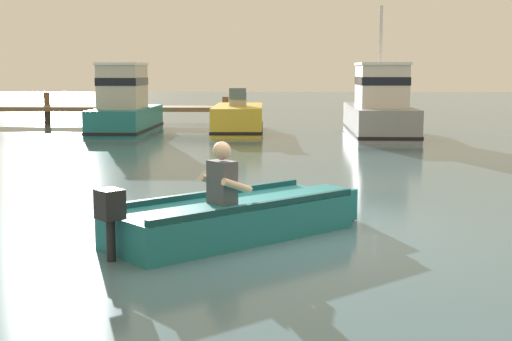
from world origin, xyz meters
name	(u,v)px	position (x,y,z in m)	size (l,w,h in m)	color
ground_plane	(264,230)	(0.00, 0.00, 0.00)	(120.00, 120.00, 0.00)	slate
wooden_dock	(40,108)	(-9.26, 17.62, 0.61)	(14.76, 1.64, 1.27)	brown
rowboat_with_person	(237,217)	(-0.32, -0.41, 0.25)	(3.12, 3.01, 1.19)	#1E727A
moored_boat_teal	(125,108)	(-5.12, 13.98, 0.83)	(1.68, 4.62, 2.28)	#1E727A
moored_boat_yellow	(238,120)	(-1.45, 14.40, 0.43)	(1.78, 4.62, 1.47)	gold
moored_boat_grey	(379,109)	(3.03, 13.41, 0.84)	(1.83, 5.76, 4.00)	gray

